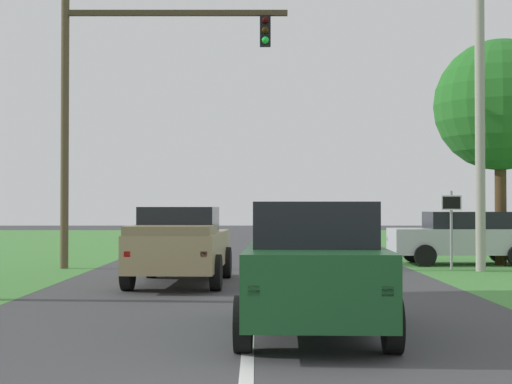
{
  "coord_description": "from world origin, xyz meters",
  "views": [
    {
      "loc": [
        0.1,
        -6.35,
        1.85
      ],
      "look_at": [
        0.1,
        16.68,
        2.28
      ],
      "focal_mm": 54.7,
      "sensor_mm": 36.0,
      "label": 1
    }
  ],
  "objects": [
    {
      "name": "red_suv_near",
      "position": [
        0.93,
        4.93,
        1.0
      ],
      "size": [
        2.23,
        4.54,
        1.91
      ],
      "color": "#194C23",
      "rests_on": "ground_plane"
    },
    {
      "name": "ground_plane",
      "position": [
        0.0,
        9.56,
        0.0
      ],
      "size": [
        120.0,
        120.0,
        0.0
      ],
      "primitive_type": "plane",
      "color": "#424244"
    },
    {
      "name": "traffic_light",
      "position": [
        -3.98,
        16.88,
        5.36
      ],
      "size": [
        6.78,
        0.4,
        8.25
      ],
      "color": "brown",
      "rests_on": "ground_plane"
    },
    {
      "name": "pickup_truck_lead",
      "position": [
        -1.7,
        12.18,
        0.95
      ],
      "size": [
        2.31,
        5.11,
        1.84
      ],
      "color": "tan",
      "rests_on": "ground_plane"
    },
    {
      "name": "oak_tree_right",
      "position": [
        7.86,
        18.32,
        5.06
      ],
      "size": [
        4.16,
        4.16,
        7.16
      ],
      "color": "#4C351E",
      "rests_on": "ground_plane"
    },
    {
      "name": "keep_moving_sign",
      "position": [
        5.86,
        16.56,
        1.48
      ],
      "size": [
        0.6,
        0.09,
        2.31
      ],
      "color": "gray",
      "rests_on": "ground_plane"
    },
    {
      "name": "crossing_suv_far",
      "position": [
        6.79,
        18.51,
        0.89
      ],
      "size": [
        4.62,
        2.15,
        1.68
      ],
      "color": "silver",
      "rests_on": "ground_plane"
    },
    {
      "name": "utility_pole_right",
      "position": [
        6.51,
        15.87,
        4.1
      ],
      "size": [
        0.28,
        0.28,
        8.19
      ],
      "primitive_type": "cylinder",
      "color": "#9E998E",
      "rests_on": "ground_plane"
    }
  ]
}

